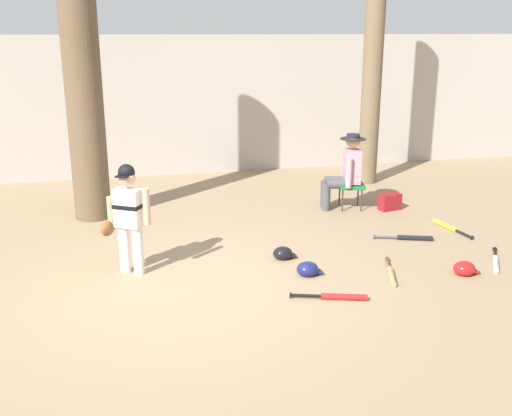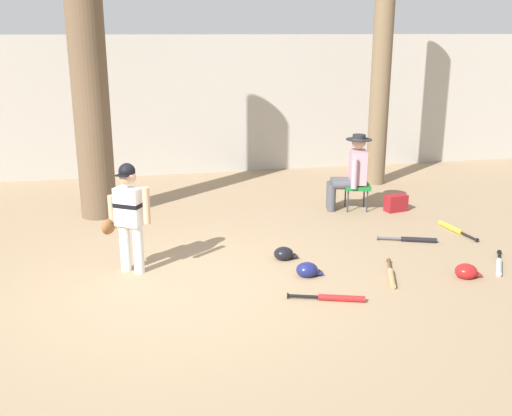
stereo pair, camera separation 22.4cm
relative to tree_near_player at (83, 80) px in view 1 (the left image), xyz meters
name	(u,v)px [view 1 (the left image)]	position (x,y,z in m)	size (l,w,h in m)	color
ground_plane	(182,289)	(0.99, -2.97, -2.05)	(60.00, 60.00, 0.00)	#937A5B
concrete_back_wall	(144,106)	(0.99, 2.70, -0.72)	(18.00, 0.36, 2.66)	#ADA89E
tree_near_player	(83,80)	(0.00, 0.00, 0.00)	(0.75, 0.75, 4.82)	brown
tree_behind_spectator	(372,77)	(4.94, 1.04, -0.12)	(0.56, 0.56, 4.44)	brown
young_ballplayer	(127,212)	(0.46, -2.37, -1.31)	(0.60, 0.37, 1.31)	white
folding_stool	(351,186)	(3.98, -0.50, -1.69)	(0.48, 0.48, 0.41)	#196B2D
seated_spectator	(345,169)	(3.88, -0.48, -1.41)	(0.68, 0.54, 1.20)	#47474C
handbag_beside_stool	(390,202)	(4.56, -0.72, -1.92)	(0.34, 0.18, 0.26)	maroon
bat_aluminum_silver	(496,262)	(4.78, -3.16, -2.02)	(0.48, 0.68, 0.07)	#B7BCC6
bat_wood_tan	(391,274)	(3.37, -3.20, -2.02)	(0.34, 0.76, 0.07)	tan
bat_yellow_trainer	(448,227)	(4.95, -1.80, -2.02)	(0.17, 0.82, 0.07)	yellow
bat_black_composite	(410,238)	(4.19, -2.10, -2.02)	(0.76, 0.33, 0.07)	black
bat_red_barrel	(338,297)	(2.56, -3.62, -2.02)	(0.80, 0.32, 0.07)	red
batting_helmet_black	(283,253)	(2.32, -2.35, -1.98)	(0.29, 0.22, 0.17)	black
batting_helmet_red	(465,269)	(4.23, -3.34, -1.98)	(0.30, 0.23, 0.18)	#A81919
batting_helmet_navy	(308,269)	(2.45, -2.92, -1.98)	(0.30, 0.23, 0.17)	navy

